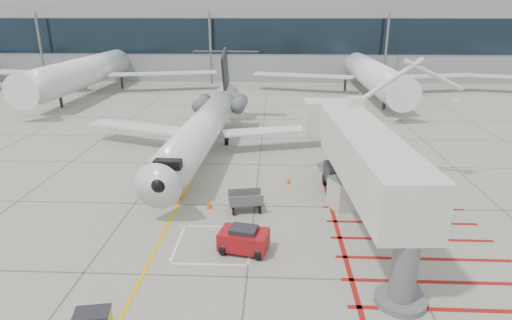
{
  "coord_description": "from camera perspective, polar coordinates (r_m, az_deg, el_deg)",
  "views": [
    {
      "loc": [
        1.22,
        -21.51,
        12.07
      ],
      "look_at": [
        0.0,
        6.0,
        2.5
      ],
      "focal_mm": 30.0,
      "sensor_mm": 36.0,
      "label": 1
    }
  ],
  "objects": [
    {
      "name": "regional_jet",
      "position": [
        35.31,
        -7.79,
        5.85
      ],
      "size": [
        25.8,
        31.91,
        8.1
      ],
      "primitive_type": null,
      "rotation": [
        0.0,
        0.0,
        -0.04
      ],
      "color": "silver",
      "rests_on": "ground_plane"
    },
    {
      "name": "terminal_building",
      "position": [
        92.07,
        8.32,
        15.82
      ],
      "size": [
        180.0,
        28.0,
        14.0
      ],
      "primitive_type": "cube",
      "color": "gray",
      "rests_on": "ground_plane"
    },
    {
      "name": "baggage_cart",
      "position": [
        27.34,
        -1.4,
        -5.49
      ],
      "size": [
        2.33,
        1.7,
        1.34
      ],
      "primitive_type": null,
      "rotation": [
        0.0,
        0.0,
        0.18
      ],
      "color": "#505054",
      "rests_on": "ground_plane"
    },
    {
      "name": "cone_side",
      "position": [
        31.77,
        4.33,
        -2.74
      ],
      "size": [
        0.36,
        0.36,
        0.5
      ],
      "primitive_type": "cone",
      "color": "#F1560C",
      "rests_on": "ground_plane"
    },
    {
      "name": "cone_nose",
      "position": [
        28.01,
        -6.29,
        -5.86
      ],
      "size": [
        0.4,
        0.4,
        0.55
      ],
      "primitive_type": "cone",
      "color": "#E34F0B",
      "rests_on": "ground_plane"
    },
    {
      "name": "terminal_glass_band",
      "position": [
        78.07,
        9.36,
        15.93
      ],
      "size": [
        180.0,
        0.1,
        6.0
      ],
      "primitive_type": "cube",
      "color": "black",
      "rests_on": "ground_plane"
    },
    {
      "name": "bg_aircraft_b",
      "position": [
        73.45,
        -20.77,
        13.47
      ],
      "size": [
        37.86,
        42.07,
        12.62
      ],
      "primitive_type": null,
      "color": "silver",
      "rests_on": "ground_plane"
    },
    {
      "name": "ground_plane",
      "position": [
        24.7,
        -0.63,
        -10.09
      ],
      "size": [
        260.0,
        260.0,
        0.0
      ],
      "primitive_type": "plane",
      "color": "gray",
      "rests_on": "ground"
    },
    {
      "name": "jet_bridge",
      "position": [
        24.49,
        14.66,
        -1.09
      ],
      "size": [
        10.28,
        19.79,
        7.71
      ],
      "primitive_type": null,
      "rotation": [
        0.0,
        0.0,
        0.06
      ],
      "color": "silver",
      "rests_on": "ground_plane"
    },
    {
      "name": "pushback_tug",
      "position": [
        22.96,
        -1.64,
        -10.43
      ],
      "size": [
        2.79,
        2.06,
        1.47
      ],
      "primitive_type": null,
      "rotation": [
        0.0,
        0.0,
        -0.2
      ],
      "color": "maroon",
      "rests_on": "ground_plane"
    },
    {
      "name": "bg_aircraft_c",
      "position": [
        69.27,
        14.82,
        13.48
      ],
      "size": [
        35.64,
        39.6,
        11.88
      ],
      "primitive_type": null,
      "color": "silver",
      "rests_on": "ground_plane"
    },
    {
      "name": "ground_power_unit",
      "position": [
        28.41,
        12.47,
        -4.17
      ],
      "size": [
        3.03,
        2.5,
        2.08
      ],
      "primitive_type": null,
      "rotation": [
        0.0,
        0.0,
        0.44
      ],
      "color": "#B9B6B0",
      "rests_on": "ground_plane"
    }
  ]
}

